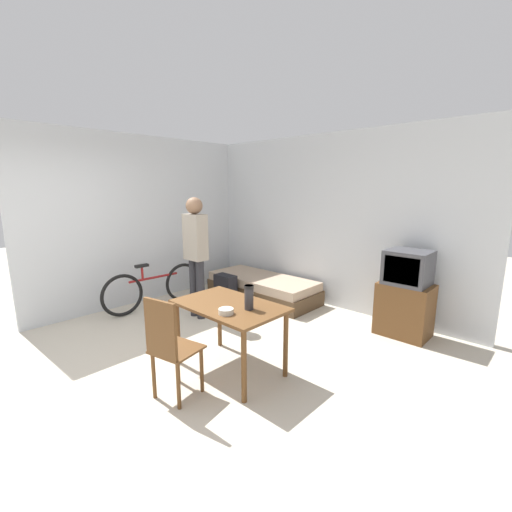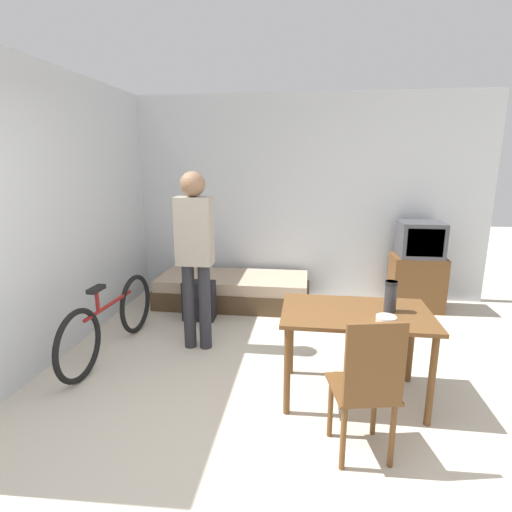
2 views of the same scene
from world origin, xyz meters
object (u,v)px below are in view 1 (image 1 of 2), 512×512
at_px(tv, 405,295).
at_px(bicycle, 154,288).
at_px(dining_table, 229,313).
at_px(thermos_flask, 249,296).
at_px(daybed, 262,288).
at_px(wooden_chair, 169,345).
at_px(mate_bowl, 226,311).
at_px(backpack, 225,289).
at_px(person_standing, 196,248).

bearing_deg(tv, bicycle, -152.86).
height_order(dining_table, thermos_flask, thermos_flask).
bearing_deg(thermos_flask, bicycle, 170.37).
relative_size(daybed, bicycle, 1.18).
relative_size(dining_table, thermos_flask, 4.69).
xyz_separation_m(daybed, wooden_chair, (1.33, -2.70, 0.35)).
height_order(daybed, wooden_chair, wooden_chair).
xyz_separation_m(mate_bowl, backpack, (-1.82, 1.61, -0.52)).
xyz_separation_m(dining_table, thermos_flask, (0.25, 0.03, 0.23)).
bearing_deg(mate_bowl, bicycle, 164.80).
distance_m(daybed, tv, 2.36).
distance_m(tv, thermos_flask, 2.25).
bearing_deg(person_standing, backpack, 104.48).
height_order(thermos_flask, mate_bowl, thermos_flask).
relative_size(person_standing, thermos_flask, 7.27).
xyz_separation_m(wooden_chair, person_standing, (-1.46, 1.41, 0.50)).
bearing_deg(bicycle, thermos_flask, -9.63).
bearing_deg(person_standing, thermos_flask, -21.08).
bearing_deg(daybed, wooden_chair, -63.67).
bearing_deg(person_standing, mate_bowl, -28.66).
relative_size(tv, person_standing, 0.64).
xyz_separation_m(daybed, tv, (2.33, 0.15, 0.35)).
xyz_separation_m(person_standing, backpack, (-0.18, 0.71, -0.80)).
bearing_deg(backpack, tv, 15.37).
distance_m(daybed, person_standing, 1.55).
xyz_separation_m(wooden_chair, bicycle, (-2.26, 1.17, -0.20)).
distance_m(mate_bowl, backpack, 2.49).
relative_size(wooden_chair, thermos_flask, 4.01).
bearing_deg(thermos_flask, dining_table, -173.05).
bearing_deg(backpack, person_standing, -75.52).
distance_m(bicycle, thermos_flask, 2.60).
bearing_deg(wooden_chair, person_standing, 136.03).
xyz_separation_m(wooden_chair, thermos_flask, (0.25, 0.75, 0.32)).
distance_m(wooden_chair, mate_bowl, 0.58).
distance_m(dining_table, mate_bowl, 0.30).
xyz_separation_m(tv, mate_bowl, (-0.81, -2.33, 0.22)).
bearing_deg(bicycle, person_standing, 16.16).
xyz_separation_m(bicycle, mate_bowl, (2.44, -0.66, 0.42)).
distance_m(tv, wooden_chair, 3.01).
bearing_deg(thermos_flask, wooden_chair, -108.56).
xyz_separation_m(tv, dining_table, (-1.00, -2.13, 0.09)).
relative_size(wooden_chair, mate_bowl, 6.79).
bearing_deg(daybed, mate_bowl, -55.25).
height_order(person_standing, mate_bowl, person_standing).
bearing_deg(mate_bowl, tv, 70.76).
relative_size(tv, dining_table, 0.99).
bearing_deg(backpack, daybed, 62.12).
bearing_deg(bicycle, backpack, 56.74).
height_order(wooden_chair, thermos_flask, wooden_chair).
distance_m(daybed, bicycle, 1.79).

